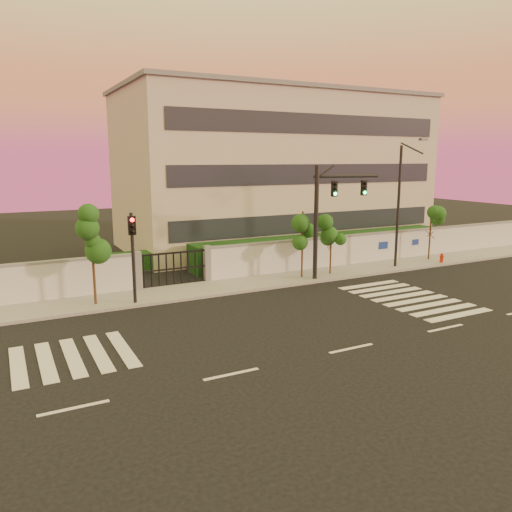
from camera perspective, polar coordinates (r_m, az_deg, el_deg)
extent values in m
plane|color=black|center=(19.57, 10.82, -10.35)|extent=(120.00, 120.00, 0.00)
cube|color=gray|center=(28.11, -2.51, -3.38)|extent=(60.00, 3.00, 0.15)
cube|color=silver|center=(37.37, 17.03, 1.21)|extent=(31.00, 0.30, 2.00)
cube|color=slate|center=(37.22, 17.12, 2.82)|extent=(31.00, 0.36, 0.12)
cube|color=slate|center=(27.63, -13.31, -1.74)|extent=(0.35, 0.35, 2.20)
cube|color=slate|center=(28.83, -5.59, -0.96)|extent=(0.35, 0.35, 2.20)
cube|color=black|center=(35.78, 7.89, 1.01)|extent=(20.00, 2.00, 1.80)
cube|color=black|center=(32.96, -12.07, -0.52)|extent=(6.00, 1.50, 1.20)
cube|color=beige|center=(41.59, 2.02, 9.56)|extent=(24.00, 12.00, 12.00)
cube|color=#262D38|center=(36.74, 6.62, 3.83)|extent=(22.00, 0.08, 1.40)
cube|color=#262D38|center=(36.47, 6.74, 9.29)|extent=(22.00, 0.08, 1.40)
cube|color=#262D38|center=(36.54, 6.87, 14.78)|extent=(22.00, 0.08, 1.40)
cube|color=slate|center=(41.88, 2.08, 17.94)|extent=(24.40, 12.40, 0.30)
cube|color=silver|center=(19.52, -25.55, -11.30)|extent=(0.50, 4.00, 0.02)
cube|color=silver|center=(19.55, -22.88, -11.05)|extent=(0.50, 4.00, 0.02)
cube|color=silver|center=(19.62, -20.22, -10.77)|extent=(0.50, 4.00, 0.02)
cube|color=silver|center=(19.73, -17.59, -10.48)|extent=(0.50, 4.00, 0.02)
cube|color=silver|center=(19.88, -15.00, -10.16)|extent=(0.50, 4.00, 0.02)
cube|color=silver|center=(24.93, 22.20, -6.26)|extent=(4.00, 0.50, 0.02)
cube|color=silver|center=(25.49, 20.66, -5.77)|extent=(4.00, 0.50, 0.02)
cube|color=silver|center=(26.07, 19.19, -5.31)|extent=(4.00, 0.50, 0.02)
cube|color=silver|center=(26.66, 17.79, -4.86)|extent=(4.00, 0.50, 0.02)
cube|color=silver|center=(27.27, 16.45, -4.43)|extent=(4.00, 0.50, 0.02)
cube|color=silver|center=(27.90, 15.18, -4.01)|extent=(4.00, 0.50, 0.02)
cube|color=silver|center=(28.54, 13.96, -3.61)|extent=(4.00, 0.50, 0.02)
cube|color=silver|center=(29.20, 12.80, -3.23)|extent=(4.00, 0.50, 0.02)
cube|color=silver|center=(15.92, -20.09, -16.01)|extent=(2.00, 0.15, 0.01)
cube|color=silver|center=(17.12, -2.83, -13.34)|extent=(2.00, 0.15, 0.01)
cube|color=silver|center=(19.56, 10.82, -10.33)|extent=(2.00, 0.15, 0.01)
cube|color=silver|center=(22.85, 20.82, -7.71)|extent=(2.00, 0.15, 0.01)
cylinder|color=#382314|center=(25.04, -18.14, -0.26)|extent=(0.13, 0.13, 4.80)
sphere|color=#184A15|center=(24.81, -18.34, 3.00)|extent=(1.18, 1.18, 1.18)
sphere|color=#184A15|center=(25.19, -17.48, 1.51)|extent=(0.90, 0.90, 0.90)
sphere|color=#184A15|center=(24.68, -18.95, 1.80)|extent=(0.85, 0.85, 0.85)
cylinder|color=#382314|center=(29.52, 5.31, 1.17)|extent=(0.11, 0.11, 4.07)
sphere|color=#184A15|center=(29.34, 5.35, 3.52)|extent=(1.05, 1.05, 1.05)
sphere|color=#184A15|center=(29.76, 5.67, 2.43)|extent=(0.80, 0.80, 0.80)
sphere|color=#184A15|center=(29.12, 5.02, 2.66)|extent=(0.76, 0.76, 0.76)
cylinder|color=#382314|center=(30.68, 8.55, 1.13)|extent=(0.11, 0.11, 3.71)
sphere|color=#184A15|center=(30.51, 8.61, 3.19)|extent=(1.00, 1.00, 1.00)
sphere|color=#184A15|center=(30.92, 8.86, 2.24)|extent=(0.76, 0.76, 0.76)
sphere|color=#184A15|center=(30.29, 8.32, 2.43)|extent=(0.73, 0.73, 0.73)
cylinder|color=#382314|center=(36.74, 19.27, 2.41)|extent=(0.12, 0.12, 3.90)
sphere|color=#184A15|center=(36.60, 19.39, 4.22)|extent=(1.06, 1.06, 1.06)
sphere|color=#184A15|center=(37.04, 19.48, 3.38)|extent=(0.81, 0.81, 0.81)
sphere|color=#184A15|center=(36.33, 19.20, 3.57)|extent=(0.77, 0.77, 0.77)
cylinder|color=black|center=(28.99, 6.86, 3.61)|extent=(0.26, 0.26, 6.72)
cylinder|color=black|center=(29.98, 10.28, 8.96)|extent=(4.09, 0.88, 0.17)
cube|color=black|center=(29.45, 8.94, 7.59)|extent=(0.38, 0.20, 0.98)
sphere|color=#0CF259|center=(29.38, 9.05, 6.99)|extent=(0.22, 0.22, 0.22)
cube|color=black|center=(30.78, 12.23, 7.62)|extent=(0.38, 0.20, 0.98)
sphere|color=#0CF259|center=(30.72, 12.33, 7.04)|extent=(0.22, 0.22, 0.22)
cylinder|color=black|center=(24.76, -13.85, -0.43)|extent=(0.16, 0.16, 4.57)
cube|color=black|center=(24.45, -14.00, 3.40)|extent=(0.36, 0.18, 0.91)
sphere|color=red|center=(24.31, -13.97, 4.03)|extent=(0.20, 0.20, 0.20)
cylinder|color=black|center=(33.45, 15.94, 5.28)|extent=(0.18, 0.18, 7.91)
cylinder|color=black|center=(32.67, 17.38, 11.68)|extent=(0.10, 1.89, 0.77)
cube|color=#3F3F44|center=(32.06, 18.57, 12.52)|extent=(0.49, 0.25, 0.15)
cylinder|color=#B31E0B|center=(36.17, 20.43, -0.51)|extent=(0.23, 0.23, 0.52)
cylinder|color=#B31E0B|center=(36.11, 20.47, -0.03)|extent=(0.29, 0.29, 0.10)
sphere|color=#B31E0B|center=(36.09, 20.48, 0.15)|extent=(0.19, 0.19, 0.19)
cylinder|color=#B31E0B|center=(36.15, 20.44, -0.35)|extent=(0.30, 0.14, 0.10)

